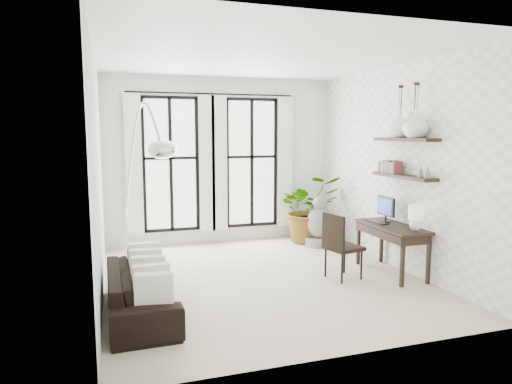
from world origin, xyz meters
name	(u,v)px	position (x,y,z in m)	size (l,w,h in m)	color
floor	(262,278)	(0.00, 0.00, 0.00)	(5.00, 5.00, 0.00)	beige
ceiling	(262,57)	(0.00, 0.00, 3.20)	(5.00, 5.00, 0.00)	white
wall_left	(97,176)	(-2.25, 0.00, 1.60)	(5.00, 5.00, 0.00)	#ACC0B2
wall_right	(396,168)	(2.25, 0.00, 1.60)	(5.00, 5.00, 0.00)	white
wall_back	(222,161)	(0.00, 2.50, 1.60)	(4.50, 4.50, 0.00)	white
windows	(213,163)	(-0.20, 2.43, 1.56)	(3.26, 0.13, 2.65)	white
wall_shelves	(402,161)	(2.11, -0.35, 1.73)	(0.25, 1.30, 0.60)	black
sofa	(141,292)	(-1.80, -0.83, 0.28)	(1.90, 0.74, 0.56)	black
throw_pillows	(149,273)	(-1.70, -0.83, 0.50)	(0.40, 1.52, 0.40)	beige
plant	(308,208)	(1.61, 1.92, 0.67)	(1.20, 1.04, 1.33)	#2D7228
desk	(394,229)	(1.95, -0.44, 0.71)	(0.54, 1.28, 1.15)	black
desk_chair	(339,242)	(1.07, -0.37, 0.56)	(0.55, 0.55, 0.98)	black
arc_lamp	(142,148)	(-1.70, -0.22, 1.95)	(0.76, 1.51, 2.54)	silver
buddha	(319,225)	(1.67, 1.55, 0.40)	(0.53, 0.53, 0.95)	gray
vase_a	(416,125)	(2.11, -0.64, 2.27)	(0.37, 0.37, 0.38)	white
vase_b	(399,125)	(2.11, -0.24, 2.27)	(0.37, 0.37, 0.38)	white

